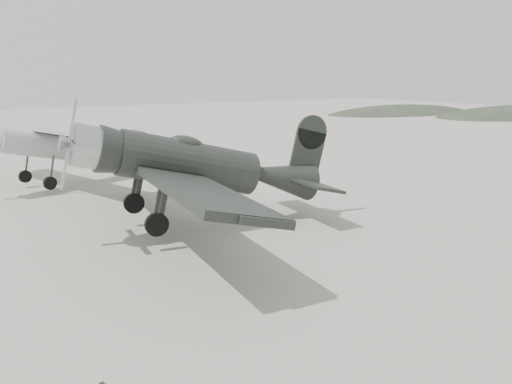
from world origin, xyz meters
TOP-DOWN VIEW (x-y plane):
  - ground at (0.00, 0.00)m, footprint 160.00×160.00m
  - hill_northeast at (50.00, 40.00)m, footprint 32.00×16.00m
  - lowwing_monoplane at (-0.79, 4.07)m, footprint 9.54×13.38m
  - highwing_monoplane at (-3.19, 14.19)m, footprint 8.76×12.17m

SIDE VIEW (x-z plane):
  - ground at x=0.00m, z-range 0.00..0.00m
  - hill_northeast at x=50.00m, z-range -2.60..2.60m
  - highwing_monoplane at x=-3.19m, z-range 0.44..3.90m
  - lowwing_monoplane at x=-0.79m, z-range 0.13..4.43m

